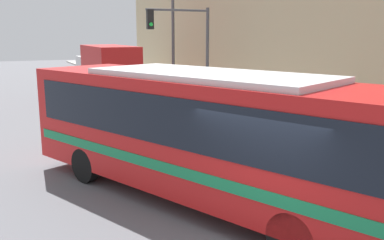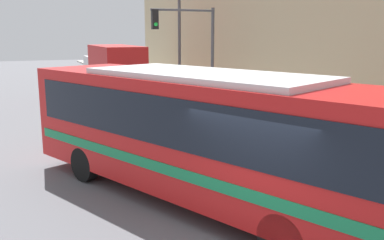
{
  "view_description": "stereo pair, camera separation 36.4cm",
  "coord_description": "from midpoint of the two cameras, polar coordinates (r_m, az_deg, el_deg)",
  "views": [
    {
      "loc": [
        -4.49,
        -6.07,
        3.92
      ],
      "look_at": [
        0.84,
        5.52,
        1.32
      ],
      "focal_mm": 40.0,
      "sensor_mm": 36.0,
      "label": 1
    },
    {
      "loc": [
        -4.15,
        -6.22,
        3.92
      ],
      "look_at": [
        0.84,
        5.52,
        1.32
      ],
      "focal_mm": 40.0,
      "sensor_mm": 36.0,
      "label": 2
    }
  ],
  "objects": [
    {
      "name": "street_lamp",
      "position": [
        25.92,
        -3.81,
        13.01
      ],
      "size": [
        2.98,
        0.28,
        7.41
      ],
      "color": "#47474C",
      "rests_on": "sidewalk"
    },
    {
      "name": "building_facade",
      "position": [
        26.34,
        8.74,
        14.05
      ],
      "size": [
        6.0,
        29.76,
        10.28
      ],
      "color": "tan",
      "rests_on": "ground_plane"
    },
    {
      "name": "delivery_truck",
      "position": [
        26.51,
        -11.77,
        6.54
      ],
      "size": [
        2.22,
        8.11,
        3.2
      ],
      "color": "#B21919",
      "rests_on": "ground_plane"
    },
    {
      "name": "traffic_light_pole",
      "position": [
        21.16,
        -1.27,
        10.66
      ],
      "size": [
        3.28,
        0.35,
        4.97
      ],
      "color": "#47474C",
      "rests_on": "sidewalk"
    },
    {
      "name": "pedestrian_near_corner",
      "position": [
        15.85,
        18.1,
        0.54
      ],
      "size": [
        0.34,
        0.34,
        1.73
      ],
      "color": "#47382D",
      "rests_on": "sidewalk"
    },
    {
      "name": "parking_meter",
      "position": [
        17.74,
        7.77,
        2.3
      ],
      "size": [
        0.14,
        0.14,
        1.39
      ],
      "color": "#47474C",
      "rests_on": "sidewalk"
    },
    {
      "name": "pedestrian_mid_block",
      "position": [
        15.32,
        16.69,
        -0.04
      ],
      "size": [
        0.34,
        0.34,
        1.6
      ],
      "color": "#23283D",
      "rests_on": "sidewalk"
    },
    {
      "name": "city_bus",
      "position": [
        9.85,
        0.93,
        -1.13
      ],
      "size": [
        6.54,
        10.64,
        3.06
      ],
      "rotation": [
        0.0,
        0.0,
        0.41
      ],
      "color": "red",
      "rests_on": "ground_plane"
    },
    {
      "name": "sidewalk",
      "position": [
        28.29,
        -3.52,
        3.71
      ],
      "size": [
        2.57,
        70.0,
        0.17
      ],
      "color": "#B7B2A8",
      "rests_on": "ground_plane"
    },
    {
      "name": "fire_hydrant",
      "position": [
        13.45,
        20.99,
        -3.7
      ],
      "size": [
        0.23,
        0.31,
        0.79
      ],
      "color": "#999999",
      "rests_on": "sidewalk"
    }
  ]
}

